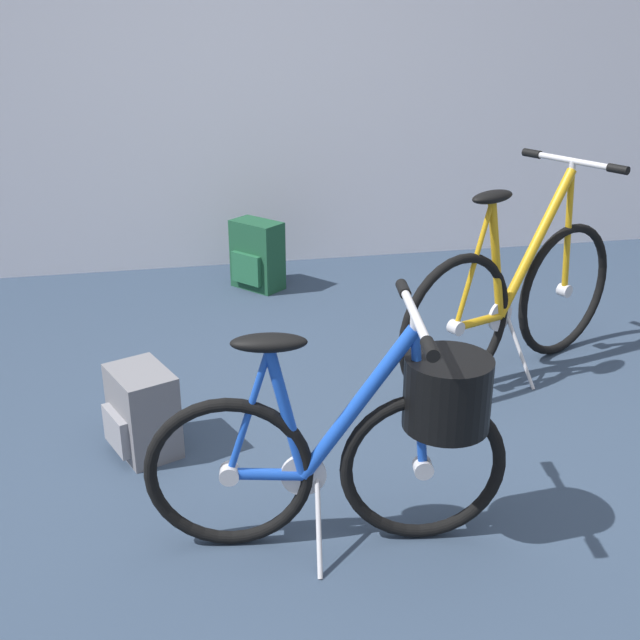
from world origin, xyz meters
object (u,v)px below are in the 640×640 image
at_px(display_bike_left, 514,299).
at_px(handbag_on_floor, 257,256).
at_px(folding_bike_foreground, 370,435).
at_px(backpack_on_floor, 142,412).

distance_m(display_bike_left, handbag_on_floor, 1.67).
distance_m(folding_bike_foreground, backpack_on_floor, 0.99).
xyz_separation_m(display_bike_left, backpack_on_floor, (-1.61, -0.35, -0.20)).
bearing_deg(display_bike_left, backpack_on_floor, -167.81).
bearing_deg(display_bike_left, handbag_on_floor, 126.02).
height_order(folding_bike_foreground, backpack_on_floor, folding_bike_foreground).
relative_size(folding_bike_foreground, backpack_on_floor, 3.34).
bearing_deg(handbag_on_floor, display_bike_left, -53.98).
relative_size(display_bike_left, backpack_on_floor, 3.78).
xyz_separation_m(folding_bike_foreground, backpack_on_floor, (-0.69, 0.67, -0.22)).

